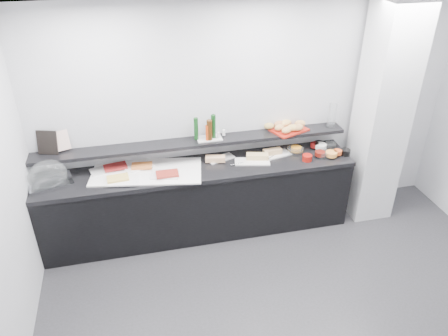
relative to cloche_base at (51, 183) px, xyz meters
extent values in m
plane|color=#2D2D30|center=(2.29, -1.69, -0.92)|extent=(5.00, 5.00, 0.00)
cube|color=silver|center=(2.29, 0.31, 0.43)|extent=(5.00, 0.02, 2.70)
plane|color=white|center=(2.29, -1.69, 1.78)|extent=(5.00, 5.00, 0.00)
cube|color=silver|center=(3.79, -0.04, 0.43)|extent=(0.50, 0.50, 2.70)
cube|color=black|center=(1.59, 0.01, -0.50)|extent=(3.60, 0.60, 0.85)
cube|color=black|center=(1.59, 0.01, -0.05)|extent=(3.62, 0.62, 0.05)
cube|color=black|center=(1.59, 0.18, 0.21)|extent=(3.60, 0.25, 0.04)
cube|color=#A9ABB0|center=(0.00, 0.00, 0.00)|extent=(0.50, 0.39, 0.04)
ellipsoid|color=white|center=(-0.01, -0.02, 0.11)|extent=(0.47, 0.39, 0.34)
cube|color=white|center=(1.01, 0.03, -0.01)|extent=(1.29, 0.78, 0.01)
cube|color=silver|center=(0.53, 0.15, 0.00)|extent=(0.30, 0.24, 0.01)
cube|color=maroon|center=(0.68, 0.16, 0.02)|extent=(0.27, 0.20, 0.02)
cube|color=white|center=(0.93, 0.16, 0.00)|extent=(0.38, 0.32, 0.01)
cube|color=#C86629|center=(0.97, 0.11, 0.02)|extent=(0.24, 0.17, 0.02)
cube|color=white|center=(0.75, -0.12, 0.00)|extent=(0.37, 0.28, 0.01)
cube|color=#DDBC56|center=(0.70, -0.10, 0.02)|extent=(0.24, 0.16, 0.02)
cube|color=white|center=(1.20, -0.10, 0.00)|extent=(0.34, 0.27, 0.01)
cube|color=maroon|center=(1.23, -0.13, 0.02)|extent=(0.24, 0.16, 0.02)
cube|color=silver|center=(1.89, 0.13, -0.01)|extent=(0.35, 0.23, 0.01)
cube|color=#E4AA77|center=(1.81, 0.08, 0.02)|extent=(0.24, 0.13, 0.06)
cylinder|color=#AAABB0|center=(1.83, 0.08, 0.00)|extent=(0.15, 0.07, 0.01)
cube|color=white|center=(2.22, -0.02, -0.01)|extent=(0.43, 0.26, 0.01)
cube|color=tan|center=(2.30, 0.02, 0.02)|extent=(0.27, 0.16, 0.06)
cylinder|color=#AAACB1|center=(2.03, -0.05, 0.00)|extent=(0.16, 0.04, 0.01)
cube|color=silver|center=(2.54, 0.07, -0.01)|extent=(0.39, 0.23, 0.01)
cube|color=tan|center=(2.51, 0.10, 0.02)|extent=(0.23, 0.10, 0.06)
cylinder|color=silver|center=(2.44, -0.01, 0.00)|extent=(0.14, 0.10, 0.01)
cylinder|color=white|center=(2.79, 0.07, 0.02)|extent=(0.25, 0.25, 0.07)
cylinder|color=orange|center=(2.81, 0.09, 0.03)|extent=(0.15, 0.15, 0.05)
cylinder|color=black|center=(3.13, 0.13, 0.02)|extent=(0.21, 0.21, 0.07)
cylinder|color=#630F0E|center=(3.06, 0.13, 0.03)|extent=(0.13, 0.13, 0.05)
cylinder|color=silver|center=(3.24, 0.09, 0.02)|extent=(0.20, 0.20, 0.07)
cylinder|color=white|center=(3.12, 0.09, 0.03)|extent=(0.18, 0.18, 0.05)
cylinder|color=maroon|center=(2.86, -0.13, 0.02)|extent=(0.14, 0.14, 0.07)
cylinder|color=#61150D|center=(3.04, -0.08, 0.03)|extent=(0.16, 0.16, 0.05)
cylinder|color=white|center=(3.08, -0.09, 0.02)|extent=(0.18, 0.18, 0.07)
cylinder|color=#F69B3C|center=(3.16, -0.12, 0.03)|extent=(0.18, 0.18, 0.05)
cylinder|color=black|center=(3.36, -0.10, 0.02)|extent=(0.12, 0.12, 0.07)
cylinder|color=#CC4B1B|center=(3.25, -0.10, 0.03)|extent=(0.13, 0.13, 0.05)
cube|color=black|center=(0.01, 0.25, 0.36)|extent=(0.23, 0.13, 0.26)
cube|color=beige|center=(0.15, 0.26, 0.36)|extent=(0.17, 0.10, 0.22)
cube|color=silver|center=(1.76, 0.20, 0.24)|extent=(0.29, 0.18, 0.01)
cylinder|color=#0F3A14|center=(1.61, 0.20, 0.37)|extent=(0.06, 0.06, 0.26)
cylinder|color=#3B210A|center=(1.76, 0.15, 0.36)|extent=(0.08, 0.08, 0.24)
cylinder|color=#103B14|center=(1.81, 0.20, 0.38)|extent=(0.06, 0.06, 0.28)
cylinder|color=#BB380D|center=(1.73, 0.15, 0.33)|extent=(0.05, 0.05, 0.18)
cylinder|color=white|center=(1.94, 0.22, 0.28)|extent=(0.05, 0.05, 0.07)
cylinder|color=white|center=(1.87, 0.17, 0.28)|extent=(0.04, 0.04, 0.07)
cube|color=#A41E11|center=(2.73, 0.19, 0.24)|extent=(0.49, 0.42, 0.02)
ellipsoid|color=#AF8D42|center=(2.50, 0.24, 0.29)|extent=(0.14, 0.10, 0.08)
ellipsoid|color=#AC6C41|center=(2.63, 0.27, 0.29)|extent=(0.14, 0.11, 0.08)
ellipsoid|color=tan|center=(2.72, 0.28, 0.29)|extent=(0.18, 0.15, 0.08)
ellipsoid|color=#BE8948|center=(2.67, 0.09, 0.29)|extent=(0.16, 0.14, 0.08)
ellipsoid|color=#AE7742|center=(2.81, 0.13, 0.29)|extent=(0.16, 0.11, 0.08)
ellipsoid|color=tan|center=(2.76, 0.13, 0.29)|extent=(0.16, 0.12, 0.08)
ellipsoid|color=#C2894A|center=(2.61, 0.17, 0.29)|extent=(0.14, 0.10, 0.08)
ellipsoid|color=tan|center=(2.89, 0.23, 0.29)|extent=(0.15, 0.11, 0.08)
cylinder|color=silver|center=(3.26, 0.17, 0.38)|extent=(0.11, 0.11, 0.30)
camera|label=1|loc=(0.91, -4.23, 2.49)|focal=35.00mm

